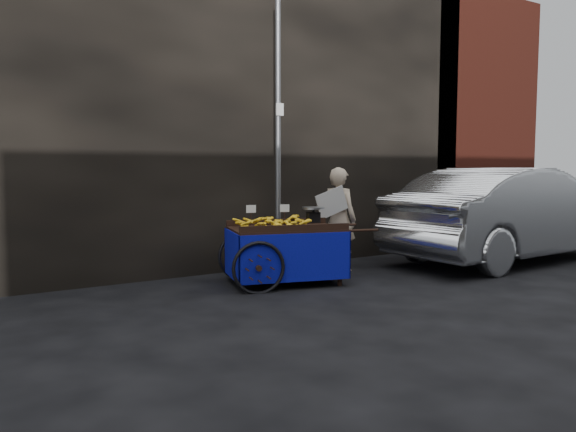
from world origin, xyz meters
TOP-DOWN VIEW (x-y plane):
  - ground at (0.00, 0.00)m, footprint 80.00×80.00m
  - building_wall at (0.39, 2.60)m, footprint 13.50×2.00m
  - street_pole at (0.30, 1.30)m, footprint 0.12×0.10m
  - banana_cart at (-0.14, 0.48)m, footprint 2.17×1.39m
  - vendor at (1.10, 0.87)m, footprint 0.83×0.67m
  - plastic_bag at (0.57, 0.38)m, footprint 0.30×0.24m
  - parked_car at (4.05, 0.00)m, footprint 4.74×1.79m

SIDE VIEW (x-z plane):
  - ground at x=0.00m, z-range 0.00..0.00m
  - plastic_bag at x=0.57m, z-range 0.00..0.27m
  - banana_cart at x=-0.14m, z-range 0.13..1.22m
  - parked_car at x=4.05m, z-range 0.00..1.55m
  - vendor at x=1.10m, z-range 0.00..1.56m
  - street_pole at x=0.30m, z-range 0.01..4.01m
  - building_wall at x=0.39m, z-range 0.00..5.00m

